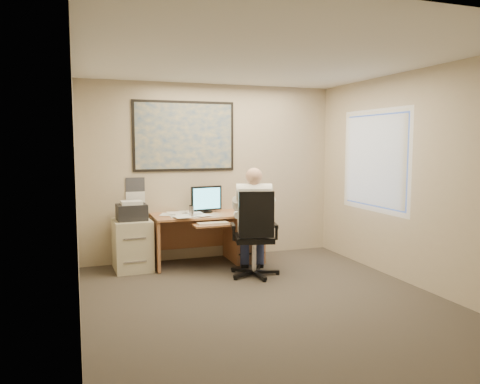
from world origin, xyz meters
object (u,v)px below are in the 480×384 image
object	(u,v)px
filing_cabinet	(132,240)
office_chair	(256,251)
person	(253,222)
desk	(228,232)

from	to	relation	value
filing_cabinet	office_chair	world-z (taller)	office_chair
person	desk	bearing A→B (deg)	114.22
person	filing_cabinet	bearing A→B (deg)	169.23
filing_cabinet	office_chair	distance (m)	1.79
desk	office_chair	bearing A→B (deg)	-83.25
office_chair	person	size ratio (longest dim) A/B	0.80
desk	filing_cabinet	bearing A→B (deg)	-179.85
desk	office_chair	distance (m)	0.92
desk	filing_cabinet	size ratio (longest dim) A/B	1.62
filing_cabinet	person	world-z (taller)	person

